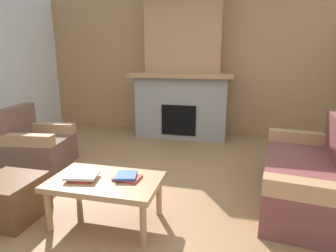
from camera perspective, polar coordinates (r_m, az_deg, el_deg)
name	(u,v)px	position (r m, az deg, el deg)	size (l,w,h in m)	color
ground	(138,197)	(3.16, -6.15, -14.46)	(9.00, 9.00, 0.00)	olive
wall_back_wood_panel	(186,65)	(5.69, 3.86, 12.45)	(6.00, 0.12, 2.70)	#A87A4C
fireplace	(183,76)	(5.33, 3.13, 10.35)	(1.90, 0.82, 2.70)	gray
couch	(312,175)	(3.34, 27.77, -9.01)	(1.08, 1.90, 0.85)	brown
armchair	(36,146)	(4.29, -25.69, -3.76)	(0.86, 0.86, 0.85)	brown
coffee_table	(105,185)	(2.62, -12.89, -11.80)	(1.00, 0.60, 0.43)	tan
ottoman	(10,199)	(3.08, -29.93, -12.95)	(0.52, 0.52, 0.40)	brown
book_stack_near_edge	(82,176)	(2.64, -17.44, -9.95)	(0.31, 0.25, 0.05)	#B23833
book_stack_center	(127,177)	(2.56, -8.53, -10.39)	(0.24, 0.23, 0.04)	#B23833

